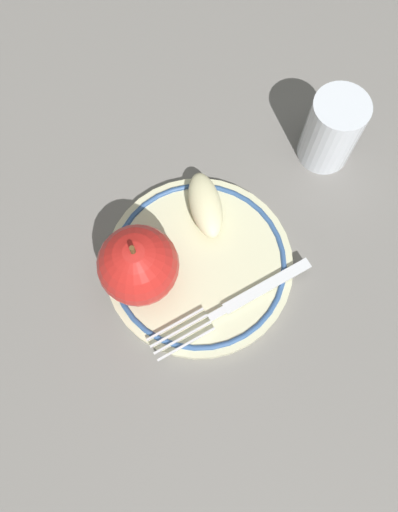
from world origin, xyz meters
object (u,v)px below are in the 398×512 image
Objects in this scene: apple_slice_front at (205,205)px; apple_red_whole at (138,265)px; plate at (199,264)px; drinking_glass at (332,130)px; fork at (237,303)px.

apple_red_whole is at bearing 127.15° from apple_slice_front.
apple_red_whole is at bearing -14.97° from plate.
drinking_glass is (-0.20, -0.05, 0.04)m from plate.
apple_slice_front is (-0.04, -0.05, 0.02)m from plate.
apple_red_whole is at bearing 7.00° from drinking_glass.
apple_slice_front is 0.17m from drinking_glass.
plate is 0.07m from apple_slice_front.
fork is at bearing -175.26° from apple_slice_front.
fork is (-0.07, 0.08, -0.04)m from apple_red_whole.
drinking_glass reaches higher than apple_slice_front.
apple_slice_front is at bearing -0.48° from drinking_glass.
plate is 0.21m from drinking_glass.
apple_red_whole is 1.01× the size of drinking_glass.
apple_red_whole is (0.06, -0.02, 0.05)m from plate.
apple_red_whole is 0.27m from drinking_glass.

